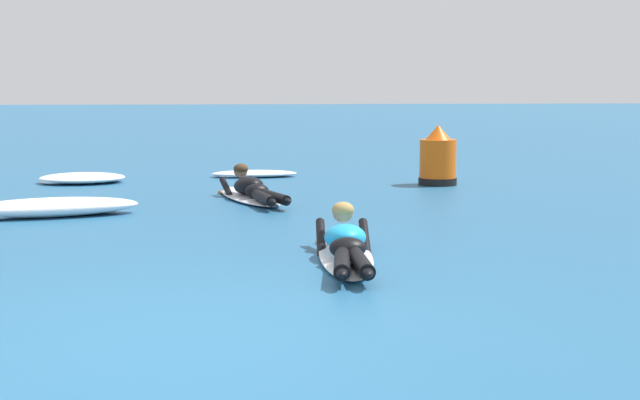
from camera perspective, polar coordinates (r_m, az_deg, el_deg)
ground_plane at (r=16.02m, az=-7.07°, el=1.26°), size 120.00×120.00×0.00m
surfer_near at (r=8.62m, az=1.63°, el=-2.90°), size 0.67×2.65×0.54m
surfer_far at (r=13.09m, az=-4.30°, el=0.56°), size 1.14×2.55×0.53m
whitewater_front at (r=16.42m, az=-4.12°, el=1.64°), size 1.53×0.60×0.12m
whitewater_mid_left at (r=11.97m, az=-16.42°, el=-0.47°), size 2.27×1.15×0.24m
whitewater_mid_right at (r=15.93m, az=-14.61°, el=1.33°), size 1.52×1.19×0.17m
channel_marker_buoy at (r=15.19m, az=7.37°, el=2.42°), size 0.63×0.63×0.99m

